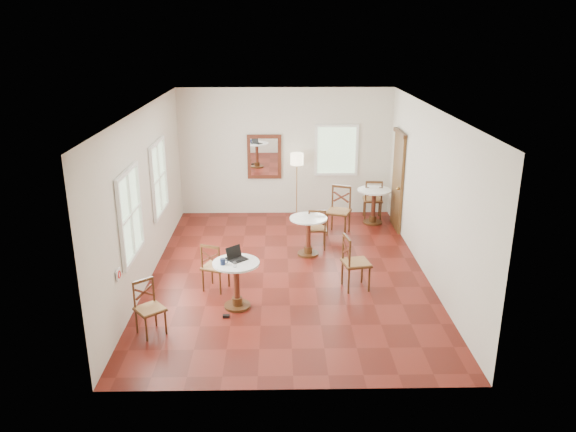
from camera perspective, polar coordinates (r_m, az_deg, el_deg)
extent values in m
plane|color=#601810|center=(10.32, 0.03, -5.80)|extent=(7.00, 7.00, 0.00)
cube|color=beige|center=(13.18, -0.26, 6.56)|extent=(5.00, 0.02, 3.00)
cube|color=beige|center=(6.51, 0.63, -6.63)|extent=(5.00, 0.02, 3.00)
cube|color=beige|center=(10.06, -14.37, 2.06)|extent=(0.02, 7.00, 3.00)
cube|color=beige|center=(10.15, 14.31, 2.21)|extent=(0.02, 7.00, 3.00)
cube|color=white|center=(9.47, 0.03, 10.94)|extent=(5.00, 7.00, 0.02)
cube|color=brown|center=(12.50, 11.18, 3.39)|extent=(0.06, 0.90, 2.10)
cube|color=#452711|center=(12.25, 11.42, 8.35)|extent=(0.08, 1.02, 0.08)
sphere|color=#BF8C3F|center=(12.20, 11.20, 2.77)|extent=(0.07, 0.07, 0.07)
cube|color=#552416|center=(13.16, -2.45, 6.08)|extent=(0.80, 0.05, 1.05)
cube|color=white|center=(13.13, -2.45, 6.05)|extent=(0.64, 0.02, 0.88)
cube|color=white|center=(8.33, -17.01, -5.76)|extent=(0.02, 0.16, 0.16)
torus|color=red|center=(8.33, -16.91, -5.76)|extent=(0.02, 0.12, 0.12)
cube|color=white|center=(8.92, -15.88, 0.14)|extent=(0.06, 1.22, 1.42)
cube|color=white|center=(10.98, -13.10, 3.82)|extent=(0.06, 1.22, 1.42)
cube|color=white|center=(13.21, 4.99, 6.74)|extent=(1.02, 0.06, 1.22)
cylinder|color=#452711|center=(9.15, -5.21, -9.14)|extent=(0.43, 0.43, 0.04)
cylinder|color=#452711|center=(9.11, -5.23, -8.66)|extent=(0.17, 0.17, 0.13)
cylinder|color=#552416|center=(8.97, -5.29, -6.85)|extent=(0.10, 0.10, 0.64)
cylinder|color=#452711|center=(8.84, -5.34, -5.11)|extent=(0.15, 0.15, 0.06)
cylinder|color=white|center=(8.82, -5.35, -4.82)|extent=(0.75, 0.75, 0.03)
cylinder|color=#452711|center=(11.10, 2.07, -3.87)|extent=(0.42, 0.42, 0.04)
cylinder|color=#452711|center=(11.06, 2.07, -3.47)|extent=(0.17, 0.17, 0.13)
cylinder|color=#552416|center=(10.95, 2.09, -1.93)|extent=(0.09, 0.09, 0.63)
cylinder|color=#452711|center=(10.85, 2.11, -0.48)|extent=(0.15, 0.15, 0.06)
cylinder|color=white|center=(10.83, 2.11, -0.24)|extent=(0.74, 0.74, 0.03)
cylinder|color=#452711|center=(12.99, 8.67, -0.62)|extent=(0.43, 0.43, 0.04)
cylinder|color=#452711|center=(12.96, 8.69, -0.26)|extent=(0.17, 0.17, 0.13)
cylinder|color=#552416|center=(12.86, 8.76, 1.11)|extent=(0.10, 0.10, 0.65)
cylinder|color=#452711|center=(12.77, 8.82, 2.41)|extent=(0.15, 0.15, 0.07)
cylinder|color=white|center=(12.76, 8.84, 2.62)|extent=(0.76, 0.76, 0.03)
cylinder|color=#452711|center=(9.76, -6.09, -6.10)|extent=(0.03, 0.03, 0.41)
cylinder|color=#452711|center=(9.50, -6.97, -6.87)|extent=(0.03, 0.03, 0.41)
cylinder|color=#452711|center=(9.90, -7.79, -5.80)|extent=(0.03, 0.03, 0.41)
cylinder|color=#452711|center=(9.64, -8.71, -6.54)|extent=(0.03, 0.03, 0.41)
cube|color=#452711|center=(9.61, -7.44, -5.19)|extent=(0.52, 0.52, 0.03)
cube|color=olive|center=(9.61, -7.44, -5.12)|extent=(0.50, 0.50, 0.04)
cylinder|color=#452711|center=(9.32, -7.07, -4.48)|extent=(0.03, 0.03, 0.45)
cylinder|color=#452711|center=(9.47, -8.83, -4.18)|extent=(0.03, 0.03, 0.45)
cube|color=#452711|center=(9.31, -8.02, -3.15)|extent=(0.33, 0.16, 0.05)
cube|color=#552416|center=(9.39, -7.96, -4.28)|extent=(0.28, 0.13, 0.20)
cube|color=#552416|center=(9.39, -7.96, -4.28)|extent=(0.28, 0.13, 0.20)
cylinder|color=#452711|center=(8.37, -14.32, -11.18)|extent=(0.03, 0.03, 0.39)
cylinder|color=#452711|center=(8.62, -15.27, -10.34)|extent=(0.03, 0.03, 0.39)
cylinder|color=#452711|center=(8.49, -12.43, -10.58)|extent=(0.03, 0.03, 0.39)
cylinder|color=#452711|center=(8.73, -13.42, -9.78)|extent=(0.03, 0.03, 0.39)
cube|color=#452711|center=(8.46, -13.97, -9.29)|extent=(0.53, 0.53, 0.03)
cube|color=olive|center=(8.45, -13.97, -9.22)|extent=(0.51, 0.51, 0.03)
cylinder|color=#452711|center=(8.43, -15.51, -7.91)|extent=(0.03, 0.03, 0.43)
cylinder|color=#452711|center=(8.55, -13.63, -7.36)|extent=(0.03, 0.03, 0.43)
cube|color=#452711|center=(8.41, -14.67, -6.43)|extent=(0.27, 0.23, 0.04)
cube|color=#552416|center=(8.49, -14.57, -7.59)|extent=(0.23, 0.19, 0.19)
cube|color=#552416|center=(8.49, -14.57, -7.59)|extent=(0.23, 0.19, 0.19)
cylinder|color=#452711|center=(11.55, 3.72, -2.00)|extent=(0.03, 0.03, 0.40)
cylinder|color=#452711|center=(11.25, 3.79, -2.59)|extent=(0.03, 0.03, 0.40)
cylinder|color=#452711|center=(11.54, 2.11, -1.99)|extent=(0.03, 0.03, 0.40)
cylinder|color=#452711|center=(11.23, 2.14, -2.58)|extent=(0.03, 0.03, 0.40)
cube|color=#452711|center=(11.32, 2.96, -1.31)|extent=(0.41, 0.41, 0.03)
cube|color=olive|center=(11.31, 2.96, -1.25)|extent=(0.39, 0.39, 0.04)
cylinder|color=#452711|center=(11.10, 3.84, -0.53)|extent=(0.03, 0.03, 0.45)
cylinder|color=#452711|center=(11.08, 2.17, -0.53)|extent=(0.03, 0.03, 0.45)
cube|color=#452711|center=(11.02, 3.02, 0.48)|extent=(0.34, 0.04, 0.04)
cube|color=#552416|center=(11.09, 3.01, -0.49)|extent=(0.29, 0.03, 0.20)
cube|color=#552416|center=(11.09, 3.01, -0.49)|extent=(0.29, 0.03, 0.20)
cylinder|color=#452711|center=(9.62, 8.33, -6.43)|extent=(0.04, 0.04, 0.46)
cylinder|color=#452711|center=(9.50, 6.25, -6.66)|extent=(0.04, 0.04, 0.46)
cylinder|color=#452711|center=(9.93, 7.60, -5.56)|extent=(0.04, 0.04, 0.46)
cylinder|color=#452711|center=(9.82, 5.59, -5.77)|extent=(0.04, 0.04, 0.46)
cube|color=#452711|center=(9.62, 7.00, -4.84)|extent=(0.52, 0.52, 0.03)
cube|color=olive|center=(9.61, 7.00, -4.76)|extent=(0.50, 0.50, 0.04)
cylinder|color=#452711|center=(9.31, 6.35, -3.98)|extent=(0.04, 0.04, 0.51)
cylinder|color=#452711|center=(9.63, 5.68, -3.17)|extent=(0.04, 0.04, 0.51)
cube|color=#452711|center=(9.38, 6.06, -2.25)|extent=(0.11, 0.38, 0.05)
cube|color=#552416|center=(9.46, 6.01, -3.51)|extent=(0.09, 0.33, 0.22)
cube|color=#552416|center=(9.46, 6.01, -3.51)|extent=(0.09, 0.33, 0.22)
cylinder|color=#452711|center=(13.43, 9.33, 0.91)|extent=(0.04, 0.04, 0.45)
cylinder|color=#452711|center=(13.09, 9.48, 0.43)|extent=(0.04, 0.04, 0.45)
cylinder|color=#452711|center=(13.40, 7.79, 0.95)|extent=(0.04, 0.04, 0.45)
cylinder|color=#452711|center=(13.05, 7.89, 0.46)|extent=(0.04, 0.04, 0.45)
cube|color=#452711|center=(13.17, 8.67, 1.65)|extent=(0.48, 0.48, 0.03)
cube|color=olive|center=(13.17, 8.68, 1.71)|extent=(0.46, 0.46, 0.04)
cylinder|color=#452711|center=(12.95, 9.59, 2.43)|extent=(0.04, 0.04, 0.50)
cylinder|color=#452711|center=(12.91, 7.99, 2.47)|extent=(0.04, 0.04, 0.50)
cube|color=#452711|center=(12.87, 8.84, 3.44)|extent=(0.38, 0.07, 0.05)
cube|color=#552416|center=(12.93, 8.79, 2.50)|extent=(0.33, 0.05, 0.22)
cube|color=#552416|center=(12.93, 8.79, 2.50)|extent=(0.33, 0.05, 0.22)
cylinder|color=#452711|center=(12.03, 4.04, -0.91)|extent=(0.04, 0.04, 0.49)
cylinder|color=#452711|center=(12.39, 4.53, -0.32)|extent=(0.04, 0.04, 0.49)
cylinder|color=#452711|center=(11.94, 5.87, -1.11)|extent=(0.04, 0.04, 0.49)
cylinder|color=#452711|center=(12.31, 6.30, -0.52)|extent=(0.04, 0.04, 0.49)
cube|color=#452711|center=(12.09, 5.22, 0.41)|extent=(0.62, 0.62, 0.03)
cube|color=olive|center=(12.08, 5.22, 0.49)|extent=(0.59, 0.59, 0.04)
cylinder|color=#452711|center=(12.23, 4.59, 1.98)|extent=(0.04, 0.04, 0.55)
cylinder|color=#452711|center=(12.15, 6.39, 1.80)|extent=(0.04, 0.04, 0.55)
cube|color=#452711|center=(12.12, 5.52, 3.03)|extent=(0.40, 0.18, 0.05)
cube|color=#552416|center=(12.18, 5.49, 1.94)|extent=(0.34, 0.15, 0.24)
cube|color=#552416|center=(12.18, 5.49, 1.94)|extent=(0.34, 0.15, 0.24)
cylinder|color=#BF8C3F|center=(13.25, 0.88, -0.06)|extent=(0.25, 0.25, 0.03)
cylinder|color=#BF8C3F|center=(13.04, 0.90, 2.83)|extent=(0.02, 0.02, 1.42)
cylinder|color=beige|center=(12.86, 0.92, 5.87)|extent=(0.30, 0.30, 0.27)
cube|color=black|center=(8.88, -5.17, -4.47)|extent=(0.35, 0.34, 0.02)
cube|color=black|center=(8.88, -5.17, -4.42)|extent=(0.25, 0.24, 0.00)
cube|color=black|center=(8.92, -5.59, -3.70)|extent=(0.25, 0.23, 0.19)
cube|color=silver|center=(8.92, -5.59, -3.70)|extent=(0.21, 0.20, 0.16)
ellipsoid|color=black|center=(8.92, -6.21, -4.32)|extent=(0.10, 0.07, 0.04)
cylinder|color=#101936|center=(8.73, -6.71, -4.68)|extent=(0.08, 0.08, 0.10)
torus|color=#101936|center=(8.72, -6.39, -4.68)|extent=(0.07, 0.01, 0.07)
cylinder|color=white|center=(8.62, -5.45, -4.98)|extent=(0.05, 0.05, 0.09)
cube|color=black|center=(8.86, -6.35, -10.17)|extent=(0.11, 0.06, 0.04)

